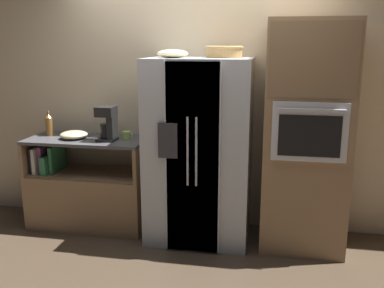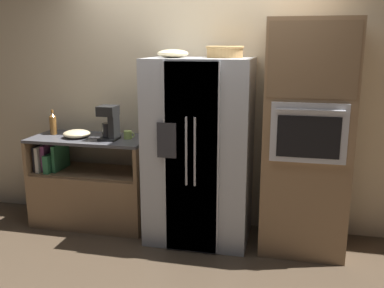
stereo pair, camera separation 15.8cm
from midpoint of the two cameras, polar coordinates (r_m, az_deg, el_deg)
The scene contains 11 objects.
ground_plane at distance 4.36m, azimuth 0.61°, elevation -12.04°, with size 20.00×20.00×0.00m, color #4C3D2D.
wall_back at distance 4.36m, azimuth 1.79°, elevation 7.14°, with size 12.00×0.06×2.80m.
counter_left at distance 4.63m, azimuth -12.33°, elevation -6.18°, with size 1.20×0.57×0.93m.
refrigerator at distance 4.06m, azimuth 2.12°, elevation -0.96°, with size 0.96×0.75×1.74m.
wall_oven at distance 3.98m, azimuth 16.10°, elevation 0.77°, with size 0.75×0.73×2.07m.
wicker_basket at distance 3.99m, azimuth 5.57°, elevation 12.21°, with size 0.35×0.35×0.10m.
fruit_bowl at distance 3.93m, azimuth -1.39°, elevation 11.97°, with size 0.28×0.28×0.08m.
bottle_tall at distance 4.69m, azimuth -17.13°, elevation 2.62°, with size 0.07×0.07×0.26m.
mug at distance 4.32m, azimuth -7.49°, elevation 1.22°, with size 0.11×0.08×0.08m.
mixing_bowl at distance 4.48m, azimuth -14.17°, elevation 1.34°, with size 0.28×0.28×0.08m.
coffee_maker at distance 4.28m, azimuth -9.82°, elevation 2.98°, with size 0.18×0.19×0.34m.
Camera 2 is at (0.92, -3.84, 1.87)m, focal length 40.00 mm.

